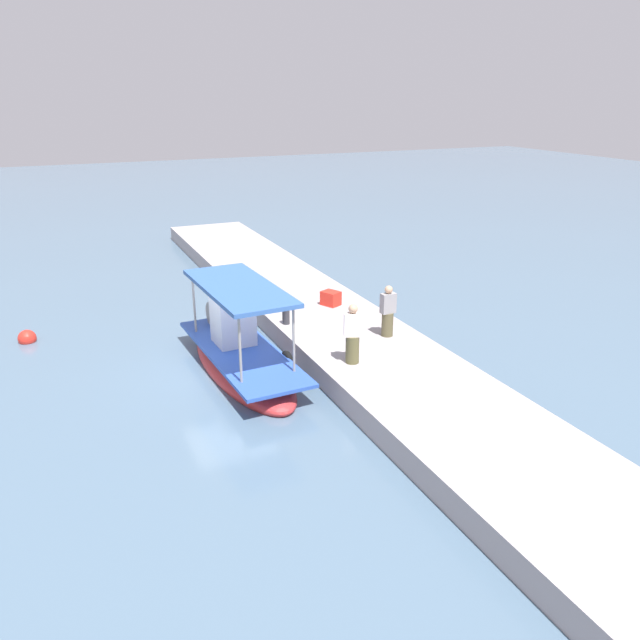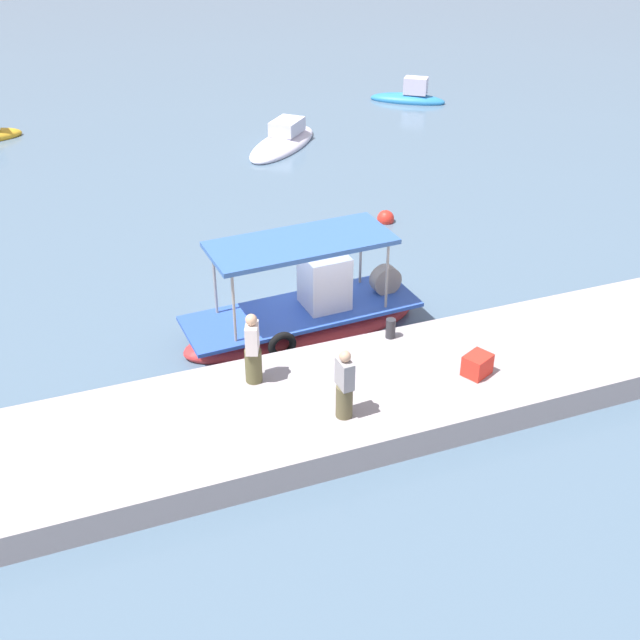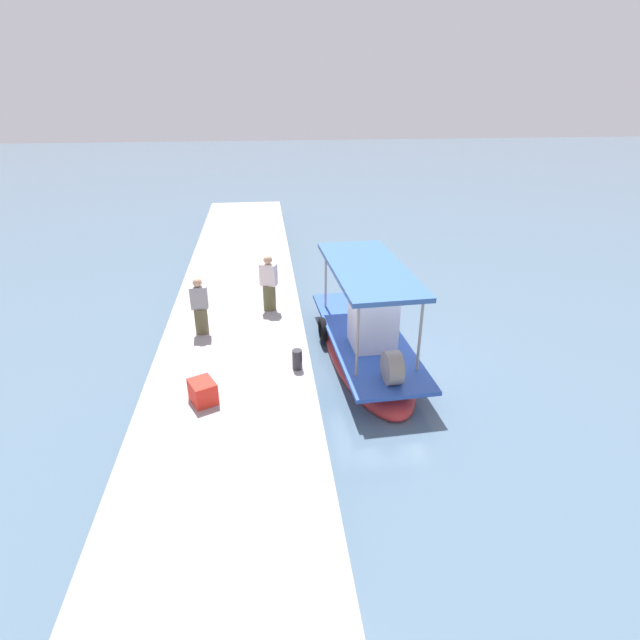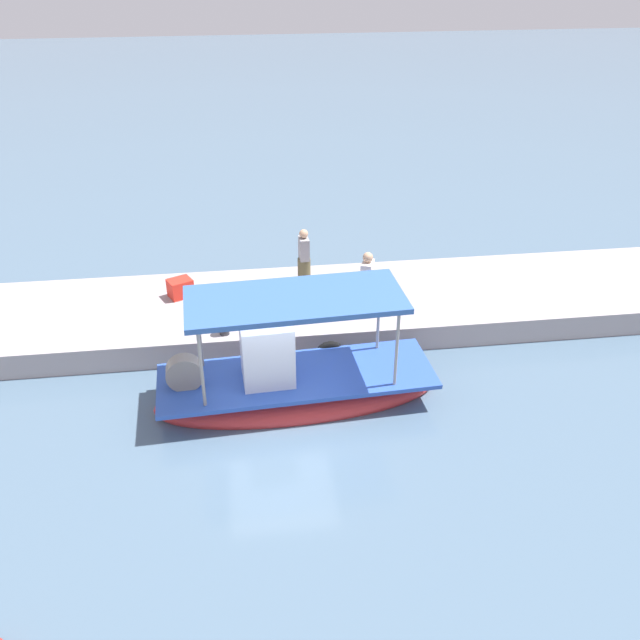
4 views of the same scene
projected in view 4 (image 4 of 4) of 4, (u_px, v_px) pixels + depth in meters
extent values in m
plane|color=slate|center=(279.00, 410.00, 15.08)|extent=(120.00, 120.00, 0.00)
cube|color=#A2999B|center=(267.00, 311.00, 18.29)|extent=(36.00, 3.91, 0.66)
ellipsoid|color=red|center=(297.00, 395.00, 15.37)|extent=(6.47, 2.30, 0.94)
cube|color=#2E54B5|center=(297.00, 376.00, 15.11)|extent=(6.22, 2.29, 0.10)
cube|color=silver|center=(267.00, 352.00, 14.65)|extent=(1.16, 1.14, 1.53)
cylinder|color=gray|center=(202.00, 370.00, 13.69)|extent=(0.07, 0.07, 1.94)
cylinder|color=gray|center=(199.00, 333.00, 14.96)|extent=(0.07, 0.07, 1.94)
cylinder|color=gray|center=(397.00, 350.00, 14.33)|extent=(0.07, 0.07, 1.94)
cylinder|color=gray|center=(379.00, 316.00, 15.61)|extent=(0.07, 0.07, 1.94)
cube|color=#3661A9|center=(295.00, 300.00, 14.13)|extent=(4.67, 2.14, 0.12)
torus|color=black|center=(330.00, 355.00, 16.23)|extent=(0.75, 0.22, 0.74)
cylinder|color=gray|center=(185.00, 373.00, 14.53)|extent=(0.82, 0.39, 0.80)
cylinder|color=brown|center=(366.00, 299.00, 17.33)|extent=(0.49, 0.49, 0.79)
cube|color=silver|center=(367.00, 274.00, 16.96)|extent=(0.43, 0.55, 0.66)
sphere|color=tan|center=(368.00, 257.00, 16.73)|extent=(0.26, 0.26, 0.26)
cylinder|color=brown|center=(304.00, 271.00, 18.81)|extent=(0.38, 0.38, 0.75)
cube|color=gray|center=(304.00, 248.00, 18.47)|extent=(0.27, 0.47, 0.62)
sphere|color=tan|center=(304.00, 234.00, 18.25)|extent=(0.24, 0.24, 0.24)
cylinder|color=#2D2D33|center=(224.00, 325.00, 16.50)|extent=(0.24, 0.24, 0.50)
cube|color=red|center=(180.00, 288.00, 18.20)|extent=(0.76, 0.70, 0.50)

